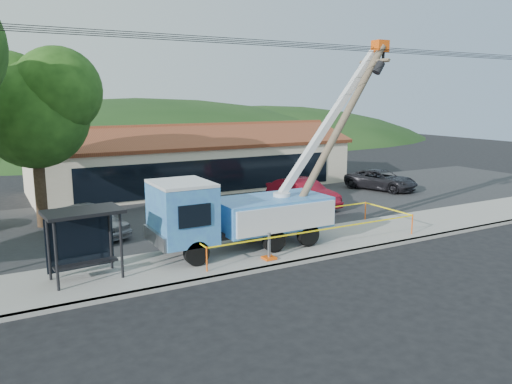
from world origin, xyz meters
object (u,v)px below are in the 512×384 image
Objects in this scene: leaning_pole at (337,133)px; car_silver at (93,237)px; bus_shelter at (83,228)px; car_dark at (381,191)px; car_red at (303,208)px; utility_truck at (239,211)px.

car_silver is at bearing 149.42° from leaning_pole.
bus_shelter is at bearing 179.94° from leaning_pole.
bus_shelter is 0.54× the size of car_dark.
car_red is 0.99× the size of car_dark.
bus_shelter reaches higher than car_dark.
bus_shelter is (-11.19, 0.01, -2.95)m from leaning_pole.
leaning_pole is (4.79, -0.38, 3.12)m from utility_truck.
car_red is (2.47, 6.15, -4.95)m from leaning_pole.
utility_truck is at bearing -149.22° from car_red.
utility_truck is 2.52× the size of car_silver.
car_silver is (1.38, 5.78, -1.99)m from bus_shelter.
leaning_pole reaches higher than car_red.
bus_shelter is 0.55× the size of car_red.
utility_truck is 6.41m from bus_shelter.
utility_truck is at bearing -1.32° from bus_shelter.
utility_truck is at bearing -67.65° from car_silver.
bus_shelter is at bearing -123.89° from car_silver.
bus_shelter reaches higher than car_silver.
leaning_pole is 1.77× the size of car_red.
car_dark is (7.95, 1.87, 0.00)m from car_red.
bus_shelter is 23.13m from car_dark.
car_dark is (10.42, 8.02, -4.95)m from leaning_pole.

